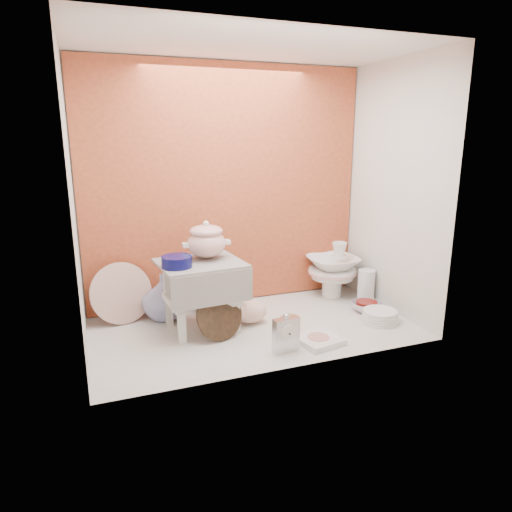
{
  "coord_description": "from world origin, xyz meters",
  "views": [
    {
      "loc": [
        -0.86,
        -2.31,
        1.07
      ],
      "look_at": [
        0.02,
        0.02,
        0.42
      ],
      "focal_mm": 32.51,
      "sensor_mm": 36.0,
      "label": 1
    }
  ],
  "objects_px": {
    "blue_white_vase": "(164,297)",
    "crystal_bowl": "(366,307)",
    "plush_pig": "(251,311)",
    "porcelain_tower": "(332,270)",
    "step_stool": "(201,296)",
    "floral_platter": "(121,293)",
    "mantel_clock": "(286,333)",
    "gold_rim_teacup": "(290,324)",
    "dinner_plate_stack": "(380,316)",
    "soup_tureen": "(206,240)"
  },
  "relations": [
    {
      "from": "porcelain_tower",
      "to": "crystal_bowl",
      "type": "bearing_deg",
      "value": -78.73
    },
    {
      "from": "soup_tureen",
      "to": "dinner_plate_stack",
      "type": "bearing_deg",
      "value": -19.62
    },
    {
      "from": "step_stool",
      "to": "crystal_bowl",
      "type": "height_order",
      "value": "step_stool"
    },
    {
      "from": "soup_tureen",
      "to": "mantel_clock",
      "type": "height_order",
      "value": "soup_tureen"
    },
    {
      "from": "soup_tureen",
      "to": "floral_platter",
      "type": "xyz_separation_m",
      "value": [
        -0.47,
        0.21,
        -0.33
      ]
    },
    {
      "from": "dinner_plate_stack",
      "to": "porcelain_tower",
      "type": "xyz_separation_m",
      "value": [
        -0.04,
        0.5,
        0.15
      ]
    },
    {
      "from": "soup_tureen",
      "to": "gold_rim_teacup",
      "type": "bearing_deg",
      "value": -37.38
    },
    {
      "from": "blue_white_vase",
      "to": "crystal_bowl",
      "type": "bearing_deg",
      "value": -15.32
    },
    {
      "from": "step_stool",
      "to": "plush_pig",
      "type": "distance_m",
      "value": 0.31
    },
    {
      "from": "mantel_clock",
      "to": "gold_rim_teacup",
      "type": "bearing_deg",
      "value": 53.72
    },
    {
      "from": "blue_white_vase",
      "to": "plush_pig",
      "type": "xyz_separation_m",
      "value": [
        0.46,
        -0.25,
        -0.06
      ]
    },
    {
      "from": "gold_rim_teacup",
      "to": "step_stool",
      "type": "bearing_deg",
      "value": 151.59
    },
    {
      "from": "blue_white_vase",
      "to": "soup_tureen",
      "type": "bearing_deg",
      "value": -36.96
    },
    {
      "from": "floral_platter",
      "to": "porcelain_tower",
      "type": "bearing_deg",
      "value": -1.83
    },
    {
      "from": "porcelain_tower",
      "to": "step_stool",
      "type": "bearing_deg",
      "value": -167.04
    },
    {
      "from": "blue_white_vase",
      "to": "mantel_clock",
      "type": "bearing_deg",
      "value": -53.03
    },
    {
      "from": "floral_platter",
      "to": "crystal_bowl",
      "type": "height_order",
      "value": "floral_platter"
    },
    {
      "from": "plush_pig",
      "to": "gold_rim_teacup",
      "type": "relative_size",
      "value": 2.16
    },
    {
      "from": "dinner_plate_stack",
      "to": "plush_pig",
      "type": "bearing_deg",
      "value": 160.59
    },
    {
      "from": "step_stool",
      "to": "floral_platter",
      "type": "xyz_separation_m",
      "value": [
        -0.41,
        0.27,
        -0.02
      ]
    },
    {
      "from": "mantel_clock",
      "to": "dinner_plate_stack",
      "type": "relative_size",
      "value": 0.94
    },
    {
      "from": "soup_tureen",
      "to": "porcelain_tower",
      "type": "xyz_separation_m",
      "value": [
        0.91,
        0.16,
        -0.31
      ]
    },
    {
      "from": "step_stool",
      "to": "dinner_plate_stack",
      "type": "bearing_deg",
      "value": -20.76
    },
    {
      "from": "gold_rim_teacup",
      "to": "mantel_clock",
      "type": "bearing_deg",
      "value": -119.98
    },
    {
      "from": "soup_tureen",
      "to": "mantel_clock",
      "type": "relative_size",
      "value": 1.29
    },
    {
      "from": "blue_white_vase",
      "to": "porcelain_tower",
      "type": "xyz_separation_m",
      "value": [
        1.14,
        -0.0,
        0.05
      ]
    },
    {
      "from": "gold_rim_teacup",
      "to": "crystal_bowl",
      "type": "bearing_deg",
      "value": 12.98
    },
    {
      "from": "blue_white_vase",
      "to": "mantel_clock",
      "type": "height_order",
      "value": "blue_white_vase"
    },
    {
      "from": "step_stool",
      "to": "gold_rim_teacup",
      "type": "bearing_deg",
      "value": -33.52
    },
    {
      "from": "dinner_plate_stack",
      "to": "gold_rim_teacup",
      "type": "bearing_deg",
      "value": 175.67
    },
    {
      "from": "step_stool",
      "to": "dinner_plate_stack",
      "type": "relative_size",
      "value": 2.11
    },
    {
      "from": "crystal_bowl",
      "to": "porcelain_tower",
      "type": "relative_size",
      "value": 0.5
    },
    {
      "from": "step_stool",
      "to": "blue_white_vase",
      "type": "relative_size",
      "value": 1.64
    },
    {
      "from": "mantel_clock",
      "to": "step_stool",
      "type": "bearing_deg",
      "value": 120.61
    },
    {
      "from": "blue_white_vase",
      "to": "plush_pig",
      "type": "height_order",
      "value": "blue_white_vase"
    },
    {
      "from": "floral_platter",
      "to": "mantel_clock",
      "type": "xyz_separation_m",
      "value": [
        0.74,
        -0.7,
        -0.08
      ]
    },
    {
      "from": "blue_white_vase",
      "to": "crystal_bowl",
      "type": "xyz_separation_m",
      "value": [
        1.2,
        -0.33,
        -0.11
      ]
    },
    {
      "from": "soup_tureen",
      "to": "porcelain_tower",
      "type": "bearing_deg",
      "value": 10.25
    },
    {
      "from": "step_stool",
      "to": "gold_rim_teacup",
      "type": "xyz_separation_m",
      "value": [
        0.44,
        -0.24,
        -0.14
      ]
    },
    {
      "from": "mantel_clock",
      "to": "soup_tureen",
      "type": "bearing_deg",
      "value": 112.72
    },
    {
      "from": "step_stool",
      "to": "porcelain_tower",
      "type": "relative_size",
      "value": 1.19
    },
    {
      "from": "soup_tureen",
      "to": "plush_pig",
      "type": "bearing_deg",
      "value": -20.25
    },
    {
      "from": "step_stool",
      "to": "floral_platter",
      "type": "bearing_deg",
      "value": 142.03
    },
    {
      "from": "plush_pig",
      "to": "gold_rim_teacup",
      "type": "bearing_deg",
      "value": -55.56
    },
    {
      "from": "gold_rim_teacup",
      "to": "dinner_plate_stack",
      "type": "height_order",
      "value": "gold_rim_teacup"
    },
    {
      "from": "step_stool",
      "to": "porcelain_tower",
      "type": "height_order",
      "value": "step_stool"
    },
    {
      "from": "step_stool",
      "to": "floral_platter",
      "type": "relative_size",
      "value": 1.24
    },
    {
      "from": "soup_tureen",
      "to": "gold_rim_teacup",
      "type": "distance_m",
      "value": 0.66
    },
    {
      "from": "gold_rim_teacup",
      "to": "dinner_plate_stack",
      "type": "distance_m",
      "value": 0.56
    },
    {
      "from": "gold_rim_teacup",
      "to": "dinner_plate_stack",
      "type": "bearing_deg",
      "value": -4.33
    }
  ]
}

